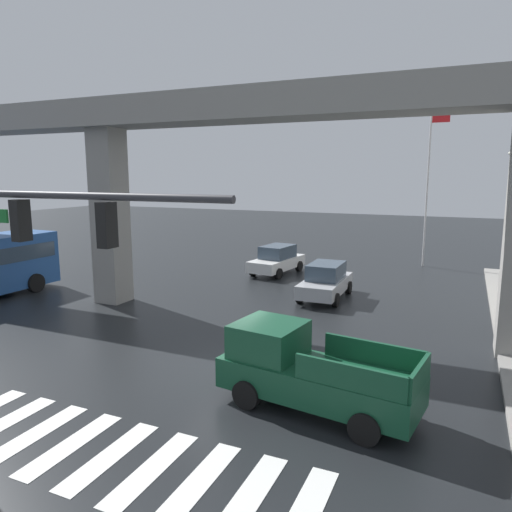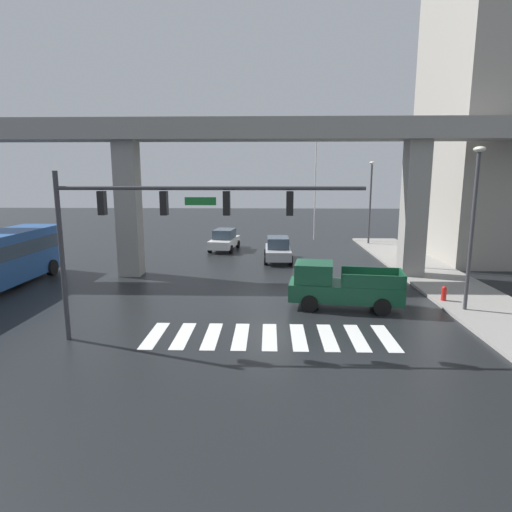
# 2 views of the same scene
# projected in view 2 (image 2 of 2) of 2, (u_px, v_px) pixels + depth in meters

# --- Properties ---
(ground_plane) EXTENTS (120.00, 120.00, 0.00)m
(ground_plane) POSITION_uv_depth(u_px,v_px,m) (270.00, 297.00, 21.69)
(ground_plane) COLOR black
(crosswalk_stripes) EXTENTS (9.35, 2.80, 0.01)m
(crosswalk_stripes) POSITION_uv_depth(u_px,v_px,m) (270.00, 337.00, 16.35)
(crosswalk_stripes) COLOR silver
(crosswalk_stripes) RESTS_ON ground
(elevated_overpass) EXTENTS (52.74, 2.25, 9.24)m
(elevated_overpass) POSITION_uv_depth(u_px,v_px,m) (270.00, 143.00, 24.91)
(elevated_overpass) COLOR gray
(elevated_overpass) RESTS_ON ground
(sidewalk_east) EXTENTS (4.00, 36.00, 0.15)m
(sidewalk_east) POSITION_uv_depth(u_px,v_px,m) (452.00, 287.00, 23.34)
(sidewalk_east) COLOR gray
(sidewalk_east) RESTS_ON ground
(pickup_truck) EXTENTS (5.32, 2.61, 2.08)m
(pickup_truck) POSITION_uv_depth(u_px,v_px,m) (339.00, 287.00, 19.86)
(pickup_truck) COLOR #14472D
(pickup_truck) RESTS_ON ground
(sedan_white) EXTENTS (2.39, 4.50, 1.72)m
(sedan_white) POSITION_uv_depth(u_px,v_px,m) (224.00, 240.00, 35.29)
(sedan_white) COLOR silver
(sedan_white) RESTS_ON ground
(sedan_silver) EXTENTS (2.00, 4.32, 1.72)m
(sedan_silver) POSITION_uv_depth(u_px,v_px,m) (278.00, 249.00, 30.75)
(sedan_silver) COLOR #A8AAAF
(sedan_silver) RESTS_ON ground
(traffic_signal_mast) EXTENTS (10.89, 0.32, 6.20)m
(traffic_signal_mast) POSITION_uv_depth(u_px,v_px,m) (160.00, 215.00, 15.15)
(traffic_signal_mast) COLOR #38383D
(traffic_signal_mast) RESTS_ON ground
(street_lamp_near_corner) EXTENTS (0.44, 0.70, 7.24)m
(street_lamp_near_corner) POSITION_uv_depth(u_px,v_px,m) (474.00, 211.00, 18.42)
(street_lamp_near_corner) COLOR #38383D
(street_lamp_near_corner) RESTS_ON ground
(street_lamp_mid_block) EXTENTS (0.44, 0.70, 7.24)m
(street_lamp_mid_block) POSITION_uv_depth(u_px,v_px,m) (406.00, 199.00, 27.55)
(street_lamp_mid_block) COLOR #38383D
(street_lamp_mid_block) RESTS_ON ground
(street_lamp_far_north) EXTENTS (0.44, 0.70, 7.24)m
(street_lamp_far_north) POSITION_uv_depth(u_px,v_px,m) (371.00, 193.00, 37.19)
(street_lamp_far_north) COLOR #38383D
(street_lamp_far_north) RESTS_ON ground
(fire_hydrant) EXTENTS (0.24, 0.24, 0.85)m
(fire_hydrant) POSITION_uv_depth(u_px,v_px,m) (444.00, 295.00, 20.55)
(fire_hydrant) COLOR red
(fire_hydrant) RESTS_ON ground
(flagpole) EXTENTS (1.16, 0.12, 10.03)m
(flagpole) POSITION_uv_depth(u_px,v_px,m) (316.00, 178.00, 40.08)
(flagpole) COLOR silver
(flagpole) RESTS_ON ground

